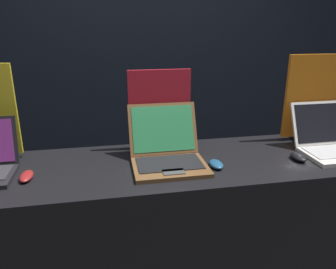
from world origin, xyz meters
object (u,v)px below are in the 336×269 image
laptop_middle (167,151)px  promo_stand_back (311,100)px  mouse_front (26,176)px  mouse_back (298,157)px  promo_stand_middle (160,112)px  laptop_back (330,142)px  mouse_middle (216,164)px

laptop_middle → promo_stand_back: size_ratio=0.78×
mouse_front → mouse_back: size_ratio=1.08×
promo_stand_middle → laptop_back: (0.89, -0.24, -0.15)m
laptop_back → promo_stand_middle: bearing=165.1°
laptop_middle → promo_stand_middle: size_ratio=0.89×
mouse_front → promo_stand_middle: size_ratio=0.27×
mouse_middle → promo_stand_back: promo_stand_back is taller
laptop_middle → laptop_back: 0.89m
mouse_middle → mouse_back: bearing=0.3°
promo_stand_middle → mouse_back: promo_stand_middle is taller
mouse_middle → promo_stand_back: 0.76m
laptop_middle → mouse_back: 0.67m
mouse_back → promo_stand_back: size_ratio=0.22×
mouse_back → laptop_back: bearing=17.5°
laptop_middle → mouse_middle: laptop_middle is taller
mouse_back → laptop_middle: bearing=172.1°
laptop_back → promo_stand_back: (0.00, 0.21, 0.18)m
mouse_front → laptop_middle: laptop_middle is taller
laptop_back → promo_stand_back: size_ratio=0.71×
laptop_middle → promo_stand_back: 0.93m
promo_stand_middle → laptop_back: size_ratio=1.23×
mouse_middle → laptop_back: 0.67m
mouse_middle → mouse_back: mouse_back is taller
promo_stand_middle → mouse_back: (0.67, -0.31, -0.19)m
mouse_back → promo_stand_back: promo_stand_back is taller
promo_stand_middle → promo_stand_back: 0.89m
laptop_middle → mouse_middle: size_ratio=3.61×
mouse_middle → laptop_back: size_ratio=0.30×
promo_stand_middle → promo_stand_back: promo_stand_back is taller
laptop_middle → mouse_back: bearing=-7.9°
laptop_middle → laptop_back: bearing=-1.3°
mouse_front → mouse_middle: size_ratio=1.11×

